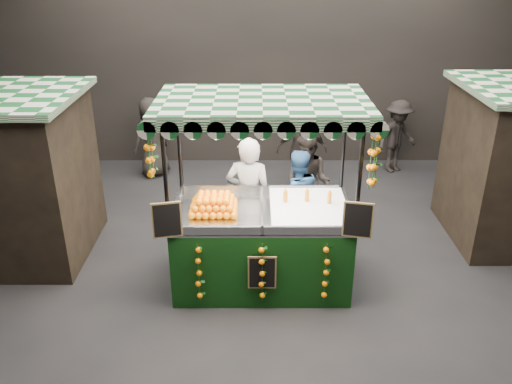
{
  "coord_description": "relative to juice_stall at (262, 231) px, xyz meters",
  "views": [
    {
      "loc": [
        -0.32,
        -6.45,
        4.48
      ],
      "look_at": [
        -0.31,
        0.59,
        1.23
      ],
      "focal_mm": 37.05,
      "sensor_mm": 36.0,
      "label": 1
    }
  ],
  "objects": [
    {
      "name": "ground",
      "position": [
        0.22,
        -0.07,
        -0.86
      ],
      "size": [
        12.0,
        12.0,
        0.0
      ],
      "primitive_type": "plane",
      "color": "black",
      "rests_on": "ground"
    },
    {
      "name": "market_hall",
      "position": [
        0.22,
        -0.07,
        2.53
      ],
      "size": [
        12.1,
        10.1,
        5.05
      ],
      "color": "black",
      "rests_on": "ground"
    },
    {
      "name": "juice_stall",
      "position": [
        0.0,
        0.0,
        0.0
      ],
      "size": [
        2.84,
        1.67,
        2.75
      ],
      "color": "black",
      "rests_on": "ground"
    },
    {
      "name": "vendor_grey",
      "position": [
        -0.2,
        0.83,
        0.13
      ],
      "size": [
        0.78,
        0.58,
        1.96
      ],
      "rotation": [
        0.0,
        0.0,
        2.98
      ],
      "color": "#939298",
      "rests_on": "ground"
    },
    {
      "name": "vendor_blue",
      "position": [
        0.56,
        1.15,
        -0.03
      ],
      "size": [
        0.92,
        0.79,
        1.65
      ],
      "rotation": [
        0.0,
        0.0,
        3.37
      ],
      "color": "#2A5287",
      "rests_on": "ground"
    },
    {
      "name": "shopper_0",
      "position": [
        -4.02,
        2.48,
        -0.06
      ],
      "size": [
        0.67,
        0.54,
        1.6
      ],
      "rotation": [
        0.0,
        0.0,
        0.3
      ],
      "color": "#2C2824",
      "rests_on": "ground"
    },
    {
      "name": "shopper_1",
      "position": [
        0.79,
        1.73,
        -0.01
      ],
      "size": [
        1.03,
        0.96,
        1.69
      ],
      "rotation": [
        0.0,
        0.0,
        -0.51
      ],
      "color": "black",
      "rests_on": "ground"
    },
    {
      "name": "shopper_2",
      "position": [
        0.82,
        3.32,
        -0.0
      ],
      "size": [
        1.0,
        0.43,
        1.7
      ],
      "rotation": [
        0.0,
        0.0,
        3.13
      ],
      "color": "#292421",
      "rests_on": "ground"
    },
    {
      "name": "shopper_3",
      "position": [
        2.95,
        4.3,
        -0.06
      ],
      "size": [
        1.19,
        1.04,
        1.59
      ],
      "rotation": [
        0.0,
        0.0,
        0.54
      ],
      "color": "black",
      "rests_on": "ground"
    },
    {
      "name": "shopper_4",
      "position": [
        -2.28,
        4.09,
        -0.0
      ],
      "size": [
        0.99,
        0.96,
        1.71
      ],
      "rotation": [
        0.0,
        0.0,
        3.86
      ],
      "color": "black",
      "rests_on": "ground"
    }
  ]
}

